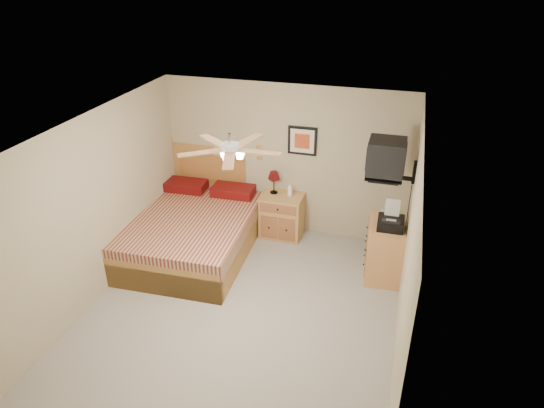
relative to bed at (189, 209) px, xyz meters
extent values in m
plane|color=gray|center=(1.22, -1.12, -0.76)|extent=(4.50, 4.50, 0.00)
cube|color=white|center=(1.22, -1.12, 1.74)|extent=(4.00, 4.50, 0.04)
cube|color=tan|center=(1.22, 1.13, 0.49)|extent=(4.00, 0.04, 2.50)
cube|color=tan|center=(1.22, -3.37, 0.49)|extent=(4.00, 0.04, 2.50)
cube|color=tan|center=(-0.78, -1.12, 0.49)|extent=(0.04, 4.50, 2.50)
cube|color=tan|center=(3.22, -1.12, 0.49)|extent=(0.04, 4.50, 2.50)
cube|color=#B57C3B|center=(1.23, 0.88, -0.39)|extent=(0.67, 0.51, 0.73)
imported|color=white|center=(1.35, 0.92, 0.08)|extent=(0.11, 0.11, 0.22)
cube|color=black|center=(1.49, 1.11, 0.86)|extent=(0.46, 0.04, 0.46)
cube|color=tan|center=(2.95, 0.18, -0.33)|extent=(0.55, 0.76, 0.86)
imported|color=#B2A78C|center=(2.87, 0.45, 0.11)|extent=(0.27, 0.30, 0.02)
imported|color=tan|center=(2.90, 0.45, 0.13)|extent=(0.25, 0.32, 0.02)
camera|label=1|loc=(3.01, -5.91, 3.51)|focal=32.00mm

